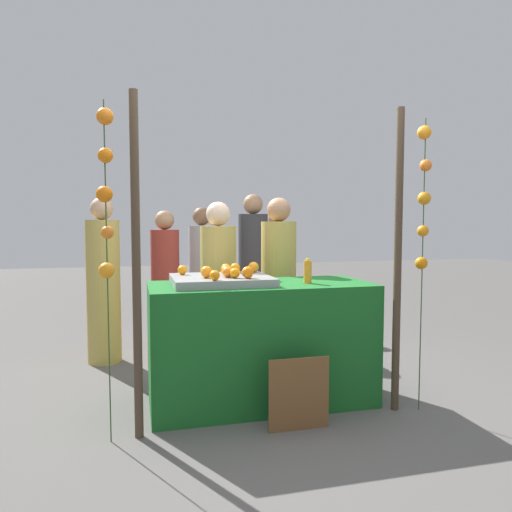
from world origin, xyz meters
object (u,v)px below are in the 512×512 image
Objects in this scene: vendor_left at (219,297)px; vendor_right at (279,291)px; orange_0 at (248,272)px; chalkboard_sign at (299,395)px; juice_bottle at (308,272)px; stall_counter at (261,343)px; orange_1 at (228,272)px.

vendor_right is at bearing 4.70° from vendor_left.
orange_0 reaches higher than chalkboard_sign.
juice_bottle is at bearing -51.78° from vendor_left.
orange_0 is at bearing -132.09° from stall_counter.
orange_0 is 0.46× the size of juice_bottle.
juice_bottle is 0.81m from vendor_right.
vendor_right reaches higher than juice_bottle.
orange_0 is 0.18× the size of chalkboard_sign.
stall_counter is at bearing 101.70° from chalkboard_sign.
vendor_left is at bearing 95.62° from orange_0.
vendor_left is (-0.57, 0.72, -0.28)m from juice_bottle.
chalkboard_sign is at bearing -52.45° from orange_1.
vendor_right is (0.49, 0.85, -0.28)m from orange_0.
stall_counter is 19.16× the size of orange_0.
stall_counter reaches higher than chalkboard_sign.
vendor_right is (0.57, 0.05, 0.02)m from vendor_left.
orange_1 reaches higher than chalkboard_sign.
orange_0 is 0.16m from orange_1.
orange_0 is at bearing -171.24° from juice_bottle.
orange_1 is 1.01m from chalkboard_sign.
stall_counter is at bearing -71.30° from vendor_left.
vendor_right reaches higher than orange_1.
orange_0 is 1.09× the size of orange_1.
orange_1 reaches higher than stall_counter.
orange_1 is 0.76m from vendor_left.
chalkboard_sign is (0.25, -0.40, -0.79)m from orange_0.
orange_1 is (-0.13, 0.10, -0.00)m from orange_0.
vendor_right reaches higher than vendor_left.
chalkboard_sign is at bearing -74.48° from vendor_left.
vendor_right is at bearing 79.15° from chalkboard_sign.
orange_0 is 1.02m from vendor_right.
stall_counter is 20.88× the size of orange_1.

